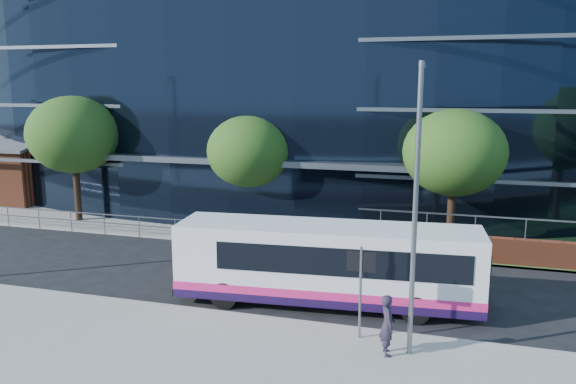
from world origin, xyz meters
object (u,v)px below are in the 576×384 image
(streetlight_east, at_px, (416,203))
(brick_pavilion, at_px, (5,169))
(city_bus, at_px, (329,263))
(tree_far_b, at_px, (249,152))
(pedestrian, at_px, (387,325))
(street_sign, at_px, (361,273))
(tree_far_c, at_px, (454,153))
(tree_far_a, at_px, (73,135))

(streetlight_east, bearing_deg, brick_pavilion, 150.76)
(brick_pavilion, xyz_separation_m, city_bus, (25.02, -12.47, -0.44))
(tree_far_b, xyz_separation_m, city_bus, (6.02, -8.48, -2.71))
(tree_far_b, height_order, streetlight_east, streetlight_east)
(brick_pavilion, distance_m, streetlight_east, 32.19)
(brick_pavilion, height_order, pedestrian, brick_pavilion)
(street_sign, xyz_separation_m, pedestrian, (0.89, -0.83, -1.13))
(tree_far_c, bearing_deg, pedestrian, -98.00)
(street_sign, xyz_separation_m, streetlight_east, (1.50, -0.59, 2.29))
(tree_far_c, relative_size, city_bus, 0.62)
(tree_far_c, height_order, streetlight_east, streetlight_east)
(tree_far_a, bearing_deg, street_sign, -31.17)
(tree_far_b, bearing_deg, streetlight_east, -52.37)
(street_sign, bearing_deg, tree_far_c, 76.71)
(street_sign, distance_m, city_bus, 3.07)
(city_bus, bearing_deg, street_sign, -65.13)
(brick_pavilion, height_order, streetlight_east, streetlight_east)
(city_bus, bearing_deg, streetlight_east, -51.70)
(tree_far_c, relative_size, pedestrian, 3.76)
(street_sign, relative_size, city_bus, 0.26)
(tree_far_b, xyz_separation_m, streetlight_east, (9.00, -11.67, 0.23))
(tree_far_b, distance_m, tree_far_c, 10.02)
(pedestrian, bearing_deg, street_sign, 28.47)
(tree_far_b, bearing_deg, tree_far_c, -2.86)
(brick_pavilion, relative_size, pedestrian, 4.96)
(streetlight_east, relative_size, city_bus, 0.76)
(street_sign, height_order, streetlight_east, streetlight_east)
(street_sign, height_order, tree_far_a, tree_far_a)
(street_sign, xyz_separation_m, city_bus, (-1.48, 2.61, -0.65))
(street_sign, xyz_separation_m, tree_far_c, (2.50, 10.59, 2.39))
(street_sign, distance_m, tree_far_a, 20.63)
(tree_far_a, relative_size, tree_far_b, 1.15)
(tree_far_b, bearing_deg, tree_far_a, -177.14)
(street_sign, bearing_deg, city_bus, 119.56)
(streetlight_east, xyz_separation_m, city_bus, (-2.98, 3.20, -2.94))
(tree_far_b, bearing_deg, brick_pavilion, 168.12)
(tree_far_a, xyz_separation_m, tree_far_b, (10.00, 0.50, -0.65))
(street_sign, xyz_separation_m, tree_far_b, (-7.50, 11.09, 2.06))
(city_bus, height_order, pedestrian, city_bus)
(street_sign, height_order, city_bus, street_sign)
(brick_pavilion, distance_m, pedestrian, 31.70)
(streetlight_east, height_order, pedestrian, streetlight_east)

